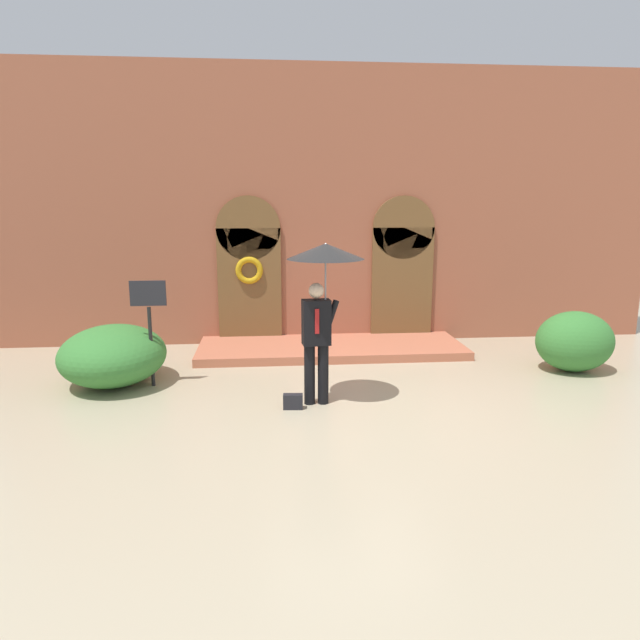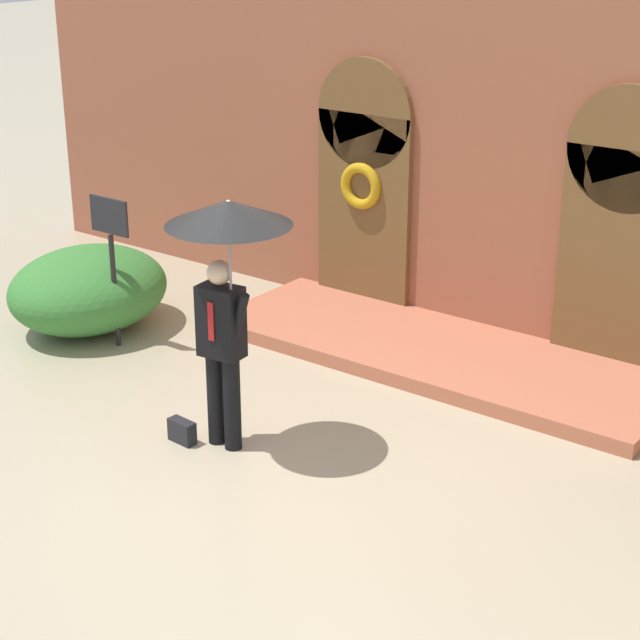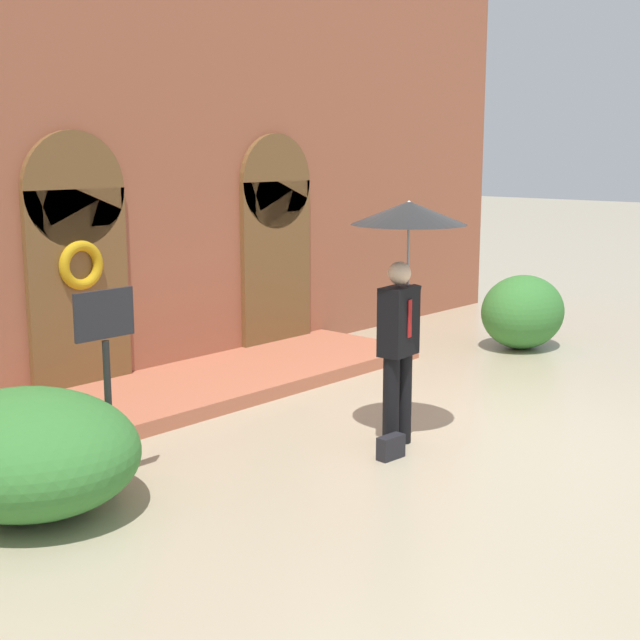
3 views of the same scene
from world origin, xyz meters
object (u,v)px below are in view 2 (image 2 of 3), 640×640
(handbag, at_px, (182,431))
(shrub_left, at_px, (88,289))
(person_with_umbrella, at_px, (227,250))
(sign_post, at_px, (111,247))

(handbag, relative_size, shrub_left, 0.14)
(person_with_umbrella, relative_size, sign_post, 1.37)
(handbag, bearing_deg, shrub_left, 157.86)
(sign_post, bearing_deg, shrub_left, 164.86)
(handbag, bearing_deg, person_with_umbrella, 28.23)
(handbag, relative_size, sign_post, 0.16)
(handbag, xyz_separation_m, sign_post, (-2.21, 1.26, 1.05))
(sign_post, xyz_separation_m, shrub_left, (-0.65, 0.18, -0.68))
(person_with_umbrella, xyz_separation_m, handbag, (-0.45, -0.20, -1.80))
(person_with_umbrella, height_order, sign_post, person_with_umbrella)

